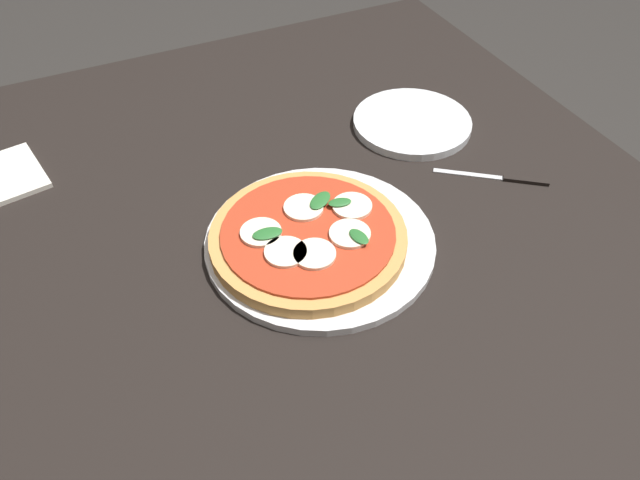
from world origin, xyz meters
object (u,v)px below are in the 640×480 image
pizza (308,237)px  napkin (10,174)px  dining_table (301,257)px  knife (506,178)px  plate_white (412,123)px  serving_tray (320,242)px

pizza → napkin: bearing=-134.5°
dining_table → napkin: size_ratio=8.54×
dining_table → napkin: 0.47m
pizza → knife: bearing=91.1°
dining_table → plate_white: (-0.11, 0.26, 0.11)m
pizza → napkin: (-0.35, -0.35, -0.02)m
napkin → plate_white: bearing=76.5°
knife → napkin: bearing=-116.1°
dining_table → knife: (0.08, 0.32, 0.10)m
pizza → plate_white: size_ratio=1.34×
napkin → knife: size_ratio=0.88×
serving_tray → plate_white: (-0.20, 0.27, 0.00)m
serving_tray → napkin: size_ratio=2.46×
pizza → napkin: pizza is taller
plate_white → dining_table: bearing=-66.8°
dining_table → pizza: pizza is taller
pizza → napkin: 0.50m
serving_tray → napkin: serving_tray is taller
plate_white → napkin: size_ratio=1.55×
dining_table → pizza: bearing=-15.9°
dining_table → napkin: (-0.27, -0.38, 0.11)m
knife → pizza: bearing=-88.9°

